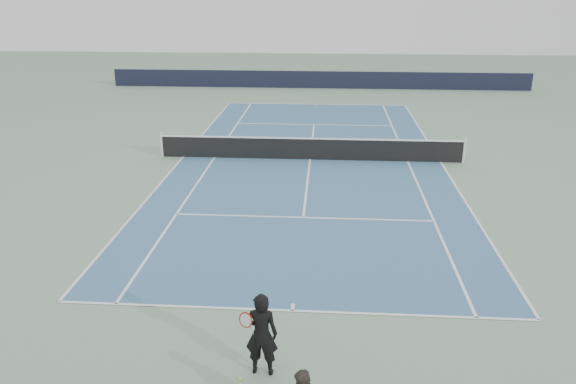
{
  "coord_description": "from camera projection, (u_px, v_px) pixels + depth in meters",
  "views": [
    {
      "loc": [
        0.68,
        -22.9,
        6.96
      ],
      "look_at": [
        -0.44,
        -7.03,
        1.1
      ],
      "focal_mm": 35.0,
      "sensor_mm": 36.0,
      "label": 1
    }
  ],
  "objects": [
    {
      "name": "ground",
      "position": [
        310.0,
        160.0,
        23.89
      ],
      "size": [
        80.0,
        80.0,
        0.0
      ],
      "primitive_type": "plane",
      "color": "gray"
    },
    {
      "name": "windscreen_far",
      "position": [
        319.0,
        80.0,
        40.42
      ],
      "size": [
        30.0,
        0.25,
        1.2
      ],
      "primitive_type": "cube",
      "color": "black",
      "rests_on": "ground"
    },
    {
      "name": "tennis_player",
      "position": [
        261.0,
        334.0,
        10.46
      ],
      "size": [
        0.78,
        0.49,
        1.71
      ],
      "color": "black",
      "rests_on": "ground"
    },
    {
      "name": "court_surface",
      "position": [
        310.0,
        160.0,
        23.88
      ],
      "size": [
        10.97,
        23.77,
        0.01
      ],
      "primitive_type": "cube",
      "color": "#3A6589",
      "rests_on": "ground"
    },
    {
      "name": "tennis_ball",
      "position": [
        240.0,
        379.0,
        10.52
      ],
      "size": [
        0.06,
        0.06,
        0.06
      ],
      "primitive_type": "sphere",
      "color": "#CFDF2D",
      "rests_on": "ground"
    },
    {
      "name": "tennis_net",
      "position": [
        310.0,
        148.0,
        23.71
      ],
      "size": [
        12.9,
        0.1,
        1.07
      ],
      "color": "silver",
      "rests_on": "ground"
    }
  ]
}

